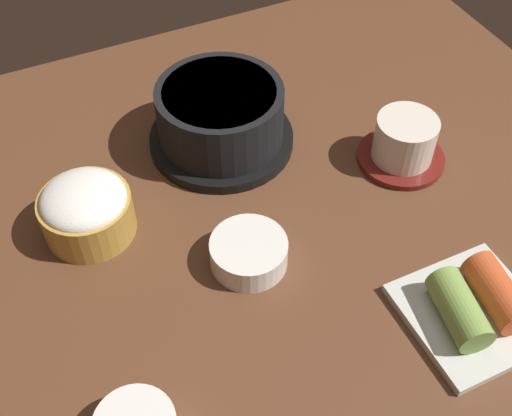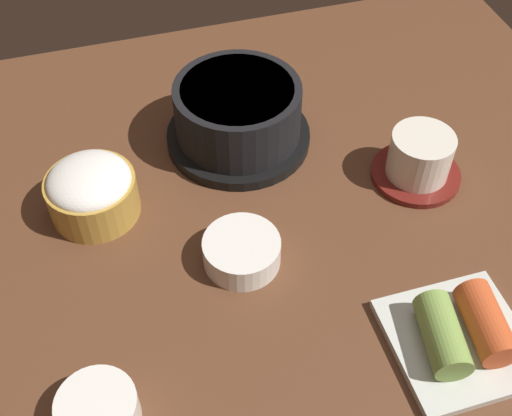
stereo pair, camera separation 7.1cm
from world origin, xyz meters
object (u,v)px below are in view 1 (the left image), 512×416
object	(u,v)px
rice_bowl	(86,209)
tea_cup_with_saucer	(402,140)
banchan_cup_center	(249,252)
kimchi_plate	(475,307)
stone_pot	(220,118)

from	to	relation	value
rice_bowl	tea_cup_with_saucer	world-z (taller)	rice_bowl
tea_cup_with_saucer	rice_bowl	bearing A→B (deg)	172.57
banchan_cup_center	kimchi_plate	xyz separation A→B (cm)	(17.27, -15.64, 0.10)
rice_bowl	banchan_cup_center	xyz separation A→B (cm)	(13.97, -11.54, -1.69)
banchan_cup_center	kimchi_plate	distance (cm)	23.30
banchan_cup_center	stone_pot	bearing A→B (deg)	75.64
kimchi_plate	stone_pot	bearing A→B (deg)	110.33
stone_pot	tea_cup_with_saucer	distance (cm)	21.93
rice_bowl	kimchi_plate	bearing A→B (deg)	-41.02
rice_bowl	tea_cup_with_saucer	distance (cm)	37.53
stone_pot	tea_cup_with_saucer	xyz separation A→B (cm)	(18.55, -11.63, -1.23)
rice_bowl	kimchi_plate	size ratio (longest dim) A/B	0.78
kimchi_plate	tea_cup_with_saucer	bearing A→B (deg)	75.02
tea_cup_with_saucer	kimchi_plate	xyz separation A→B (cm)	(-5.97, -22.33, -1.15)
tea_cup_with_saucer	kimchi_plate	size ratio (longest dim) A/B	0.82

